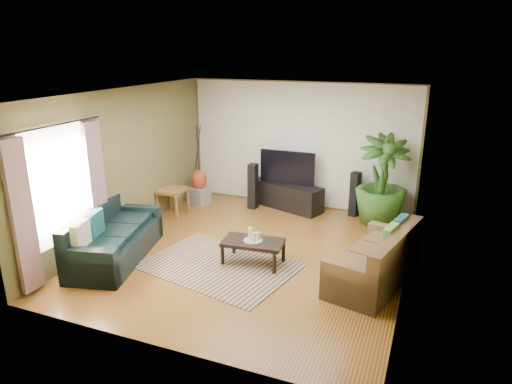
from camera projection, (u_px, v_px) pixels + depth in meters
The scene contains 28 objects.
floor at pixel (252, 254), 7.81m from camera, with size 5.50×5.50×0.00m, color olive.
ceiling at pixel (251, 93), 6.99m from camera, with size 5.50×5.50×0.00m, color white.
wall_back at pixel (300, 145), 9.83m from camera, with size 5.00×5.00×0.00m, color brown.
wall_front at pixel (155, 243), 4.97m from camera, with size 5.00×5.00×0.00m, color brown.
wall_left at pixel (124, 164), 8.29m from camera, with size 5.50×5.50×0.00m, color brown.
wall_right at pixel (413, 196), 6.51m from camera, with size 5.50×5.50×0.00m, color brown.
backwall_panel at pixel (300, 145), 9.82m from camera, with size 4.90×4.90×0.00m, color white.
window_pane at pixel (59, 185), 6.85m from camera, with size 1.80×1.80×0.00m, color white.
curtain_near at pixel (22, 218), 6.25m from camera, with size 0.08×0.35×2.20m, color gray.
curtain_far at pixel (97, 188), 7.57m from camera, with size 0.08×0.35×2.20m, color gray.
curtain_rod at pixel (53, 126), 6.56m from camera, with size 0.03×0.03×1.90m, color black.
sofa_left at pixel (115, 235), 7.52m from camera, with size 2.07×0.89×0.85m, color black.
sofa_right at pixel (374, 256), 6.76m from camera, with size 1.84×0.83×0.85m, color brown.
area_rug at pixel (219, 266), 7.37m from camera, with size 2.35×1.66×0.01m, color #A07E5E.
coffee_table at pixel (253, 252), 7.41m from camera, with size 0.97×0.53×0.40m, color black.
candle_tray at pixel (253, 240), 7.35m from camera, with size 0.30×0.30×0.01m, color gray.
candle_tall at pixel (250, 233), 7.36m from camera, with size 0.06×0.06×0.19m, color beige.
candle_mid at pixel (254, 237), 7.27m from camera, with size 0.06×0.06×0.15m, color beige.
candle_short at pixel (258, 236), 7.35m from camera, with size 0.06×0.06×0.12m, color beige.
tv_stand at pixel (286, 195), 9.96m from camera, with size 1.65×0.50×0.55m, color black.
television at pixel (287, 167), 9.79m from camera, with size 1.21×0.07×0.72m, color black.
speaker_left at pixel (253, 186), 9.86m from camera, with size 0.18×0.20×1.00m, color black.
speaker_right at pixel (355, 194), 9.42m from camera, with size 0.17×0.19×0.94m, color black.
potted_plant at pixel (382, 181), 8.89m from camera, with size 1.00×1.00×1.78m, color #2A551C.
plant_pot at pixel (379, 217), 9.12m from camera, with size 0.33×0.33×0.26m, color black.
pedestal at pixel (200, 196), 10.23m from camera, with size 0.38×0.38×0.38m, color gray.
vase at pixel (199, 180), 10.12m from camera, with size 0.35×0.35×0.48m, color #9B3D1C.
side_table at pixel (173, 202), 9.52m from camera, with size 0.54×0.54×0.57m, color #986431.
Camera 1 is at (2.72, -6.58, 3.40)m, focal length 32.00 mm.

